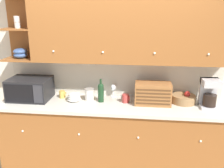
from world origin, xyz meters
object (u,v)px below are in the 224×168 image
(microwave, at_px, (30,89))
(mug, at_px, (126,98))
(wine_glass, at_px, (113,88))
(fruit_basket, at_px, (184,99))
(mug_blue_second, at_px, (62,94))
(storage_canister, at_px, (89,94))
(bowl_stack_on_counter, at_px, (74,97))
(bread_box, at_px, (153,94))
(wine_bottle, at_px, (101,92))
(coffee_maker, at_px, (209,93))

(microwave, xyz_separation_m, mug, (1.28, 0.01, -0.09))
(wine_glass, xyz_separation_m, mug, (0.18, -0.18, -0.08))
(microwave, xyz_separation_m, fruit_basket, (2.02, 0.08, -0.09))
(mug, xyz_separation_m, fruit_basket, (0.74, 0.07, 0.00))
(mug_blue_second, relative_size, wine_glass, 0.50)
(storage_canister, bearing_deg, wine_glass, 28.17)
(microwave, relative_size, storage_canister, 3.31)
(wine_glass, bearing_deg, storage_canister, -151.83)
(microwave, bearing_deg, bowl_stack_on_counter, -0.92)
(microwave, distance_m, mug, 1.28)
(mug_blue_second, relative_size, bowl_stack_on_counter, 0.54)
(microwave, bearing_deg, bread_box, -0.01)
(bread_box, bearing_deg, wine_glass, 159.81)
(bread_box, bearing_deg, storage_canister, 177.52)
(bowl_stack_on_counter, height_order, wine_bottle, wine_bottle)
(mug, bearing_deg, fruit_basket, 5.21)
(wine_bottle, bearing_deg, bread_box, -0.25)
(wine_glass, xyz_separation_m, bread_box, (0.53, -0.19, 0.00))
(coffee_maker, bearing_deg, mug, 178.04)
(wine_bottle, xyz_separation_m, bread_box, (0.67, -0.00, 0.00))
(microwave, relative_size, mug_blue_second, 5.36)
(bowl_stack_on_counter, bearing_deg, coffee_maker, -0.41)
(mug_blue_second, relative_size, mug, 0.93)
(wine_bottle, relative_size, coffee_maker, 0.85)
(wine_bottle, xyz_separation_m, coffee_maker, (1.35, -0.02, 0.04))
(microwave, distance_m, coffee_maker, 2.30)
(microwave, bearing_deg, storage_canister, 2.55)
(wine_bottle, bearing_deg, coffee_maker, -1.04)
(fruit_basket, bearing_deg, wine_bottle, -175.78)
(mug_blue_second, xyz_separation_m, wine_glass, (0.68, 0.11, 0.08))
(bread_box, bearing_deg, mug_blue_second, 175.87)
(coffee_maker, bearing_deg, microwave, 179.46)
(bread_box, bearing_deg, bowl_stack_on_counter, -179.49)
(storage_canister, xyz_separation_m, wine_bottle, (0.16, -0.03, 0.06))
(mug_blue_second, distance_m, wine_glass, 0.69)
(bowl_stack_on_counter, height_order, storage_canister, storage_canister)
(mug_blue_second, xyz_separation_m, fruit_basket, (1.61, -0.01, 0.01))
(storage_canister, bearing_deg, bread_box, -2.48)
(wine_bottle, bearing_deg, mug_blue_second, 171.18)
(mug, relative_size, fruit_basket, 0.36)
(wine_bottle, height_order, fruit_basket, wine_bottle)
(mug_blue_second, bearing_deg, coffee_maker, -3.29)
(bread_box, bearing_deg, wine_bottle, 179.75)
(storage_canister, relative_size, wine_glass, 0.81)
(mug_blue_second, relative_size, storage_canister, 0.62)
(coffee_maker, bearing_deg, bread_box, 178.20)
(microwave, relative_size, wine_glass, 2.67)
(bowl_stack_on_counter, xyz_separation_m, bread_box, (1.02, 0.01, 0.08))
(mug_blue_second, distance_m, coffee_maker, 1.90)
(mug, bearing_deg, wine_glass, 135.65)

